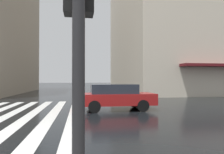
# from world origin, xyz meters

# --- Properties ---
(ground_plane) EXTENTS (220.00, 220.00, 0.00)m
(ground_plane) POSITION_xyz_m (0.00, 0.00, 0.00)
(ground_plane) COLOR black
(haussmann_block_corner) EXTENTS (21.19, 23.33, 23.61)m
(haussmann_block_corner) POSITION_xyz_m (22.49, -19.31, 11.56)
(haussmann_block_corner) COLOR beige
(haussmann_block_corner) RESTS_ON ground_plane
(traffic_signal_post) EXTENTS (0.44, 0.30, 3.02)m
(traffic_signal_post) POSITION_xyz_m (-3.60, -1.97, 2.33)
(traffic_signal_post) COLOR #232326
(traffic_signal_post) RESTS_ON sidewalk_pavement
(car_red) EXTENTS (1.85, 4.10, 1.41)m
(car_red) POSITION_xyz_m (5.50, -3.91, 0.76)
(car_red) COLOR maroon
(car_red) RESTS_ON ground_plane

